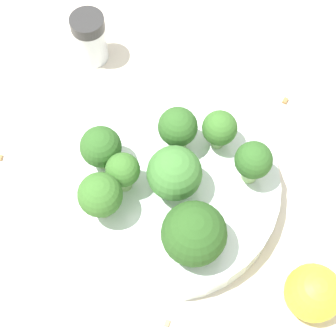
# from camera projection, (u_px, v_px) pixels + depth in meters

# --- Properties ---
(ground_plane) EXTENTS (3.00, 3.00, 0.00)m
(ground_plane) POSITION_uv_depth(u_px,v_px,m) (168.00, 195.00, 0.58)
(ground_plane) COLOR beige
(bowl) EXTENTS (0.22, 0.22, 0.03)m
(bowl) POSITION_uv_depth(u_px,v_px,m) (168.00, 189.00, 0.57)
(bowl) COLOR silver
(bowl) RESTS_ON ground_plane
(broccoli_floret_0) EXTENTS (0.04, 0.04, 0.05)m
(broccoli_floret_0) POSITION_uv_depth(u_px,v_px,m) (217.00, 126.00, 0.55)
(broccoli_floret_0) COLOR #8EB770
(broccoli_floret_0) RESTS_ON bowl
(broccoli_floret_1) EXTENTS (0.03, 0.03, 0.05)m
(broccoli_floret_1) POSITION_uv_depth(u_px,v_px,m) (123.00, 171.00, 0.53)
(broccoli_floret_1) COLOR #8EB770
(broccoli_floret_1) RESTS_ON bowl
(broccoli_floret_2) EXTENTS (0.05, 0.05, 0.06)m
(broccoli_floret_2) POSITION_uv_depth(u_px,v_px,m) (175.00, 173.00, 0.52)
(broccoli_floret_2) COLOR #7A9E5B
(broccoli_floret_2) RESTS_ON bowl
(broccoli_floret_3) EXTENTS (0.04, 0.04, 0.05)m
(broccoli_floret_3) POSITION_uv_depth(u_px,v_px,m) (178.00, 128.00, 0.55)
(broccoli_floret_3) COLOR #8EB770
(broccoli_floret_3) RESTS_ON bowl
(broccoli_floret_4) EXTENTS (0.04, 0.04, 0.06)m
(broccoli_floret_4) POSITION_uv_depth(u_px,v_px,m) (100.00, 196.00, 0.51)
(broccoli_floret_4) COLOR #84AD66
(broccoli_floret_4) RESTS_ON bowl
(broccoli_floret_5) EXTENTS (0.04, 0.04, 0.05)m
(broccoli_floret_5) POSITION_uv_depth(u_px,v_px,m) (101.00, 148.00, 0.54)
(broccoli_floret_5) COLOR #84AD66
(broccoli_floret_5) RESTS_ON bowl
(broccoli_floret_6) EXTENTS (0.06, 0.06, 0.06)m
(broccoli_floret_6) POSITION_uv_depth(u_px,v_px,m) (194.00, 234.00, 0.50)
(broccoli_floret_6) COLOR #8EB770
(broccoli_floret_6) RESTS_ON bowl
(broccoli_floret_7) EXTENTS (0.04, 0.04, 0.05)m
(broccoli_floret_7) POSITION_uv_depth(u_px,v_px,m) (253.00, 161.00, 0.53)
(broccoli_floret_7) COLOR #8EB770
(broccoli_floret_7) RESTS_ON bowl
(pepper_shaker) EXTENTS (0.04, 0.04, 0.06)m
(pepper_shaker) POSITION_uv_depth(u_px,v_px,m) (90.00, 38.00, 0.63)
(pepper_shaker) COLOR silver
(pepper_shaker) RESTS_ON ground_plane
(lemon_wedge) EXTENTS (0.05, 0.05, 0.05)m
(lemon_wedge) POSITION_uv_depth(u_px,v_px,m) (313.00, 293.00, 0.51)
(lemon_wedge) COLOR yellow
(lemon_wedge) RESTS_ON ground_plane
(almond_crumb_0) EXTENTS (0.01, 0.01, 0.01)m
(almond_crumb_0) POSITION_uv_depth(u_px,v_px,m) (0.00, 157.00, 0.60)
(almond_crumb_0) COLOR olive
(almond_crumb_0) RESTS_ON ground_plane
(almond_crumb_1) EXTENTS (0.01, 0.01, 0.01)m
(almond_crumb_1) POSITION_uv_depth(u_px,v_px,m) (167.00, 323.00, 0.52)
(almond_crumb_1) COLOR tan
(almond_crumb_1) RESTS_ON ground_plane
(almond_crumb_2) EXTENTS (0.01, 0.01, 0.01)m
(almond_crumb_2) POSITION_uv_depth(u_px,v_px,m) (287.00, 101.00, 0.63)
(almond_crumb_2) COLOR olive
(almond_crumb_2) RESTS_ON ground_plane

